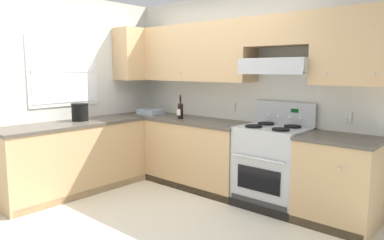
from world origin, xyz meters
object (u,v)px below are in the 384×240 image
(stove, at_px, (272,166))
(wine_bottle, at_px, (180,110))
(bucket, at_px, (80,112))
(bowl, at_px, (151,113))

(stove, height_order, wine_bottle, wine_bottle)
(bucket, bearing_deg, stove, 26.41)
(stove, relative_size, wine_bottle, 3.69)
(wine_bottle, bearing_deg, bucket, -130.32)
(bowl, bearing_deg, stove, 0.31)
(bowl, distance_m, bucket, 1.11)
(wine_bottle, relative_size, bowl, 0.90)
(stove, xyz_separation_m, wine_bottle, (-1.36, -0.09, 0.56))
(stove, xyz_separation_m, bowl, (-2.05, -0.01, 0.46))
(wine_bottle, xyz_separation_m, bowl, (-0.69, 0.08, -0.10))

